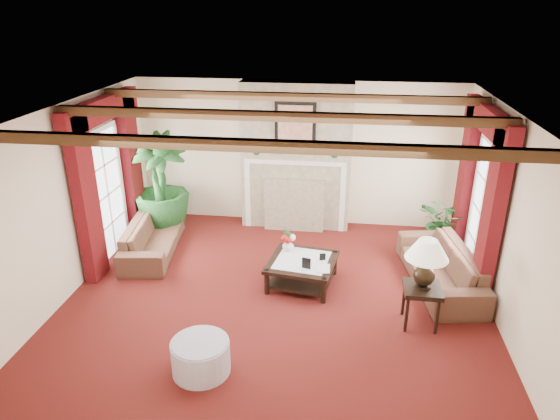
# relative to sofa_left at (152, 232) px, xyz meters

# --- Properties ---
(floor) EXTENTS (6.00, 6.00, 0.00)m
(floor) POSITION_rel_sofa_left_xyz_m (2.29, -1.09, -0.37)
(floor) COLOR #490E0D
(floor) RESTS_ON ground
(ceiling) EXTENTS (6.00, 6.00, 0.00)m
(ceiling) POSITION_rel_sofa_left_xyz_m (2.29, -1.09, 2.33)
(ceiling) COLOR white
(ceiling) RESTS_ON floor
(back_wall) EXTENTS (6.00, 0.02, 2.70)m
(back_wall) POSITION_rel_sofa_left_xyz_m (2.29, 1.66, 0.98)
(back_wall) COLOR beige
(back_wall) RESTS_ON ground
(left_wall) EXTENTS (0.02, 5.50, 2.70)m
(left_wall) POSITION_rel_sofa_left_xyz_m (-0.71, -1.09, 0.98)
(left_wall) COLOR beige
(left_wall) RESTS_ON ground
(right_wall) EXTENTS (0.02, 5.50, 2.70)m
(right_wall) POSITION_rel_sofa_left_xyz_m (5.29, -1.09, 0.98)
(right_wall) COLOR beige
(right_wall) RESTS_ON ground
(ceiling_beams) EXTENTS (6.00, 3.00, 0.12)m
(ceiling_beams) POSITION_rel_sofa_left_xyz_m (2.29, -1.09, 2.27)
(ceiling_beams) COLOR #3B2612
(ceiling_beams) RESTS_ON ceiling
(fireplace) EXTENTS (2.00, 0.52, 2.70)m
(fireplace) POSITION_rel_sofa_left_xyz_m (2.29, 1.46, 2.33)
(fireplace) COLOR tan
(fireplace) RESTS_ON ground
(french_door_left) EXTENTS (0.10, 1.10, 2.16)m
(french_door_left) POSITION_rel_sofa_left_xyz_m (-0.68, -0.09, 1.76)
(french_door_left) COLOR white
(french_door_left) RESTS_ON ground
(french_door_right) EXTENTS (0.10, 1.10, 2.16)m
(french_door_right) POSITION_rel_sofa_left_xyz_m (5.26, -0.09, 1.76)
(french_door_right) COLOR white
(french_door_right) RESTS_ON ground
(curtains_left) EXTENTS (0.20, 2.40, 2.55)m
(curtains_left) POSITION_rel_sofa_left_xyz_m (-0.57, -0.09, 2.18)
(curtains_left) COLOR #450A09
(curtains_left) RESTS_ON ground
(curtains_right) EXTENTS (0.20, 2.40, 2.55)m
(curtains_right) POSITION_rel_sofa_left_xyz_m (5.15, -0.09, 2.18)
(curtains_right) COLOR #450A09
(curtains_right) RESTS_ON ground
(sofa_left) EXTENTS (2.05, 1.05, 0.74)m
(sofa_left) POSITION_rel_sofa_left_xyz_m (0.00, 0.00, 0.00)
(sofa_left) COLOR black
(sofa_left) RESTS_ON ground
(sofa_right) EXTENTS (2.25, 1.26, 0.80)m
(sofa_right) POSITION_rel_sofa_left_xyz_m (4.68, -0.44, 0.03)
(sofa_right) COLOR black
(sofa_right) RESTS_ON ground
(potted_palm) EXTENTS (2.11, 2.44, 1.03)m
(potted_palm) POSITION_rel_sofa_left_xyz_m (-0.12, 0.85, 0.14)
(potted_palm) COLOR black
(potted_palm) RESTS_ON ground
(small_plant) EXTENTS (1.77, 1.78, 0.74)m
(small_plant) POSITION_rel_sofa_left_xyz_m (4.93, 0.75, -0.00)
(small_plant) COLOR black
(small_plant) RESTS_ON ground
(coffee_table) EXTENTS (1.10, 1.10, 0.40)m
(coffee_table) POSITION_rel_sofa_left_xyz_m (2.61, -0.71, -0.17)
(coffee_table) COLOR black
(coffee_table) RESTS_ON ground
(side_table) EXTENTS (0.56, 0.56, 0.57)m
(side_table) POSITION_rel_sofa_left_xyz_m (4.25, -1.53, -0.09)
(side_table) COLOR black
(side_table) RESTS_ON ground
(ottoman) EXTENTS (0.68, 0.68, 0.40)m
(ottoman) POSITION_rel_sofa_left_xyz_m (1.63, -2.81, -0.17)
(ottoman) COLOR #938DA0
(ottoman) RESTS_ON ground
(table_lamp) EXTENTS (0.55, 0.55, 0.70)m
(table_lamp) POSITION_rel_sofa_left_xyz_m (4.25, -1.53, 0.54)
(table_lamp) COLOR black
(table_lamp) RESTS_ON side_table
(flower_vase) EXTENTS (0.32, 0.32, 0.18)m
(flower_vase) POSITION_rel_sofa_left_xyz_m (2.36, -0.42, 0.11)
(flower_vase) COLOR silver
(flower_vase) RESTS_ON coffee_table
(book) EXTENTS (0.20, 0.03, 0.27)m
(book) POSITION_rel_sofa_left_xyz_m (2.84, -0.94, 0.16)
(book) COLOR black
(book) RESTS_ON coffee_table
(photo_frame_a) EXTENTS (0.13, 0.06, 0.17)m
(photo_frame_a) POSITION_rel_sofa_left_xyz_m (2.69, -0.95, 0.11)
(photo_frame_a) COLOR black
(photo_frame_a) RESTS_ON coffee_table
(photo_frame_b) EXTENTS (0.09, 0.04, 0.12)m
(photo_frame_b) POSITION_rel_sofa_left_xyz_m (2.91, -0.68, 0.08)
(photo_frame_b) COLOR black
(photo_frame_b) RESTS_ON coffee_table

